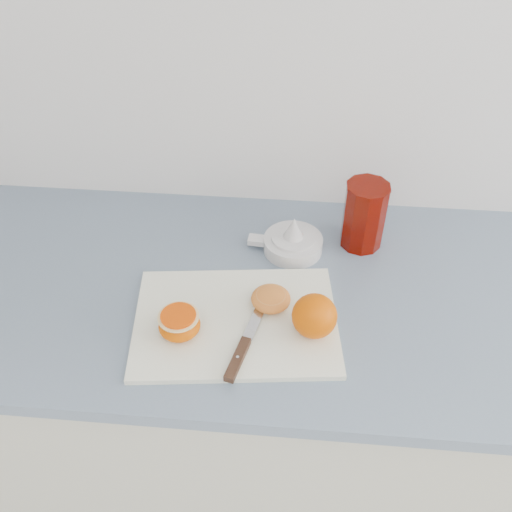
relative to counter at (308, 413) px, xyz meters
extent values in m
cube|color=white|center=(0.23, 0.30, 0.90)|extent=(4.00, 0.04, 2.70)
cube|color=beige|center=(0.00, 0.00, -0.02)|extent=(2.23, 0.60, 0.86)
cube|color=gray|center=(0.00, 0.00, 0.43)|extent=(2.29, 0.64, 0.03)
cube|color=white|center=(-0.16, -0.11, 0.45)|extent=(0.41, 0.31, 0.01)
sphere|color=#DE5500|center=(-0.02, -0.12, 0.50)|extent=(0.08, 0.08, 0.08)
ellipsoid|color=#DE5500|center=(-0.26, -0.15, 0.48)|extent=(0.08, 0.08, 0.04)
cylinder|color=#FEDE8D|center=(-0.26, -0.15, 0.50)|extent=(0.07, 0.07, 0.00)
cylinder|color=#E74A05|center=(-0.26, -0.15, 0.50)|extent=(0.06, 0.06, 0.00)
ellipsoid|color=orange|center=(-0.10, -0.06, 0.47)|extent=(0.08, 0.08, 0.03)
cylinder|color=#E08E41|center=(-0.10, -0.06, 0.48)|extent=(0.06, 0.06, 0.00)
cube|color=#3F2319|center=(-0.15, -0.20, 0.46)|extent=(0.04, 0.10, 0.01)
cube|color=#B7B7BC|center=(-0.12, -0.10, 0.46)|extent=(0.05, 0.12, 0.00)
cylinder|color=#B7B7BC|center=(-0.15, -0.20, 0.46)|extent=(0.01, 0.01, 0.01)
cylinder|color=white|center=(-0.06, 0.12, 0.46)|extent=(0.13, 0.13, 0.03)
cylinder|color=white|center=(-0.06, 0.12, 0.48)|extent=(0.09, 0.09, 0.01)
cone|color=white|center=(-0.06, 0.12, 0.51)|extent=(0.04, 0.04, 0.05)
cube|color=white|center=(-0.14, 0.12, 0.46)|extent=(0.04, 0.03, 0.01)
ellipsoid|color=#F44200|center=(-0.05, 0.11, 0.48)|extent=(0.01, 0.01, 0.00)
ellipsoid|color=#F44200|center=(-0.07, 0.13, 0.48)|extent=(0.01, 0.01, 0.00)
ellipsoid|color=#F44200|center=(-0.07, 0.10, 0.48)|extent=(0.01, 0.01, 0.00)
ellipsoid|color=#F44200|center=(-0.05, 0.12, 0.48)|extent=(0.01, 0.01, 0.00)
cylinder|color=#5F0800|center=(0.08, 0.15, 0.52)|extent=(0.09, 0.09, 0.15)
cylinder|color=orange|center=(0.08, 0.15, 0.46)|extent=(0.08, 0.08, 0.03)
cylinder|color=#5F0800|center=(0.08, 0.15, 0.59)|extent=(0.09, 0.09, 0.00)
camera|label=1|loc=(-0.06, -0.82, 1.26)|focal=40.00mm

